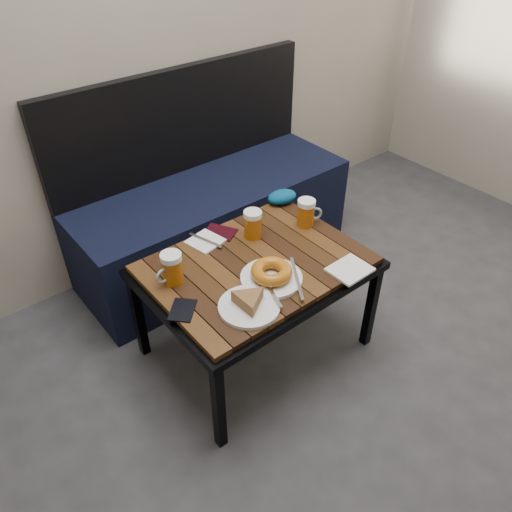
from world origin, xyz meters
TOP-DOWN VIEW (x-y plane):
  - bench at (0.25, 1.76)m, footprint 1.40×0.50m
  - cafe_table at (0.02, 1.12)m, footprint 0.84×0.62m
  - beer_mug_left at (-0.28, 1.22)m, footprint 0.11×0.08m
  - beer_mug_centre at (0.12, 1.26)m, footprint 0.11×0.09m
  - beer_mug_right at (0.34, 1.18)m, footprint 0.11×0.09m
  - plate_pie at (-0.16, 0.94)m, footprint 0.21×0.21m
  - plate_bagel at (-0.00, 1.00)m, footprint 0.25×0.28m
  - napkin_left at (-0.06, 1.35)m, footprint 0.14×0.16m
  - napkin_right at (0.26, 0.86)m, footprint 0.15×0.13m
  - passport_navy at (-0.34, 1.07)m, footprint 0.13×0.13m
  - passport_burgundy at (0.03, 1.36)m, footprint 0.14×0.15m
  - knit_pouch at (0.38, 1.38)m, footprint 0.15×0.12m

SIDE VIEW (x-z plane):
  - bench at x=0.25m, z-range -0.20..0.75m
  - cafe_table at x=0.02m, z-range 0.19..0.66m
  - passport_navy at x=-0.34m, z-range 0.47..0.48m
  - passport_burgundy at x=0.03m, z-range 0.47..0.48m
  - napkin_left at x=-0.06m, z-range 0.47..0.48m
  - napkin_right at x=0.26m, z-range 0.47..0.48m
  - plate_pie at x=-0.16m, z-range 0.47..0.53m
  - plate_bagel at x=0.00m, z-range 0.47..0.53m
  - knit_pouch at x=0.38m, z-range 0.47..0.53m
  - beer_mug_centre at x=0.12m, z-range 0.47..0.59m
  - beer_mug_right at x=0.34m, z-range 0.47..0.59m
  - beer_mug_left at x=-0.28m, z-range 0.47..0.59m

